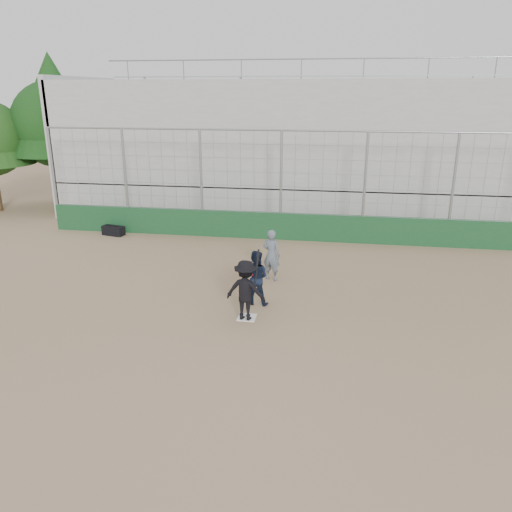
% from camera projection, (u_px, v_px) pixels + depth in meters
% --- Properties ---
extents(ground, '(90.00, 90.00, 0.00)m').
position_uv_depth(ground, '(247.00, 318.00, 12.30)').
color(ground, brown).
rests_on(ground, ground).
extents(home_plate, '(0.44, 0.44, 0.02)m').
position_uv_depth(home_plate, '(247.00, 317.00, 12.30)').
color(home_plate, white).
rests_on(home_plate, ground).
extents(backstop, '(18.10, 0.25, 4.04)m').
position_uv_depth(backstop, '(280.00, 214.00, 18.56)').
color(backstop, '#133D1E').
rests_on(backstop, ground).
extents(bleachers, '(20.25, 6.70, 6.98)m').
position_uv_depth(bleachers, '(294.00, 147.00, 22.57)').
color(bleachers, '#9D9D9D').
rests_on(bleachers, ground).
extents(tree_left, '(4.48, 4.48, 7.00)m').
position_uv_depth(tree_left, '(54.00, 112.00, 22.92)').
color(tree_left, '#392014').
rests_on(tree_left, ground).
extents(batter_at_plate, '(1.05, 0.78, 1.70)m').
position_uv_depth(batter_at_plate, '(246.00, 290.00, 11.99)').
color(batter_at_plate, black).
rests_on(batter_at_plate, ground).
extents(catcher_crouched, '(0.77, 0.62, 1.01)m').
position_uv_depth(catcher_crouched, '(255.00, 286.00, 12.94)').
color(catcher_crouched, black).
rests_on(catcher_crouched, ground).
extents(umpire, '(0.65, 0.54, 1.38)m').
position_uv_depth(umpire, '(271.00, 257.00, 14.58)').
color(umpire, slate).
rests_on(umpire, ground).
extents(equipment_bag, '(0.92, 0.55, 0.40)m').
position_uv_depth(equipment_bag, '(113.00, 231.00, 19.29)').
color(equipment_bag, black).
rests_on(equipment_bag, ground).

